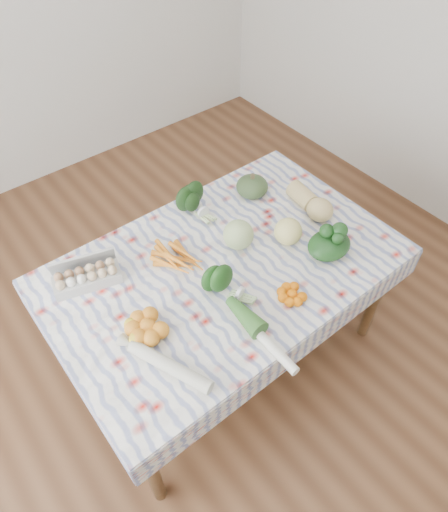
{
  "coord_description": "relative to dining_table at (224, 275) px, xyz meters",
  "views": [
    {
      "loc": [
        -0.89,
        -1.12,
        2.4
      ],
      "look_at": [
        0.0,
        0.0,
        0.82
      ],
      "focal_mm": 32.0,
      "sensor_mm": 36.0,
      "label": 1
    }
  ],
  "objects": [
    {
      "name": "mandarin_cluster",
      "position": [
        0.12,
        -0.34,
        0.11
      ],
      "size": [
        0.18,
        0.18,
        0.05
      ],
      "primitive_type": "cube",
      "rotation": [
        0.0,
        0.0,
        -0.2
      ],
      "color": "orange",
      "rests_on": "tablecloth"
    },
    {
      "name": "egg_carton",
      "position": [
        -0.56,
        0.29,
        0.12
      ],
      "size": [
        0.32,
        0.2,
        0.08
      ],
      "primitive_type": "cube",
      "rotation": [
        0.0,
        0.0,
        -0.28
      ],
      "color": "#B9B8B3",
      "rests_on": "tablecloth"
    },
    {
      "name": "broccoli",
      "position": [
        -0.09,
        -0.16,
        0.14
      ],
      "size": [
        0.2,
        0.2,
        0.12
      ],
      "primitive_type": "ellipsoid",
      "rotation": [
        0.0,
        0.0,
        0.36
      ],
      "color": "#1B4916",
      "rests_on": "tablecloth"
    },
    {
      "name": "cabbage",
      "position": [
        0.13,
        0.05,
        0.16
      ],
      "size": [
        0.16,
        0.16,
        0.15
      ],
      "primitive_type": "sphere",
      "rotation": [
        0.0,
        0.0,
        -0.09
      ],
      "color": "#A3BC76",
      "rests_on": "tablecloth"
    },
    {
      "name": "kale_bunch",
      "position": [
        0.12,
        0.37,
        0.16
      ],
      "size": [
        0.18,
        0.16,
        0.15
      ],
      "primitive_type": "ellipsoid",
      "rotation": [
        0.0,
        0.0,
        -0.07
      ],
      "color": "#183613",
      "rests_on": "tablecloth"
    },
    {
      "name": "butternut_squash",
      "position": [
        0.6,
        0.02,
        0.15
      ],
      "size": [
        0.17,
        0.3,
        0.13
      ],
      "primitive_type": "ellipsoid",
      "rotation": [
        0.0,
        0.0,
        -0.12
      ],
      "color": "tan",
      "rests_on": "tablecloth"
    },
    {
      "name": "carrot_bunch",
      "position": [
        -0.17,
        0.12,
        0.11
      ],
      "size": [
        0.32,
        0.3,
        0.05
      ],
      "primitive_type": "cube",
      "rotation": [
        0.0,
        0.0,
        0.37
      ],
      "color": "orange",
      "rests_on": "tablecloth"
    },
    {
      "name": "orange_cluster",
      "position": [
        -0.48,
        -0.1,
        0.12
      ],
      "size": [
        0.25,
        0.25,
        0.08
      ],
      "primitive_type": "cube",
      "rotation": [
        0.0,
        0.0,
        -0.06
      ],
      "color": "orange",
      "rests_on": "tablecloth"
    },
    {
      "name": "tablecloth",
      "position": [
        0.0,
        0.0,
        0.08
      ],
      "size": [
        1.66,
        1.06,
        0.01
      ],
      "primitive_type": "cube",
      "color": "white",
      "rests_on": "dining_table"
    },
    {
      "name": "dining_table",
      "position": [
        0.0,
        0.0,
        0.0
      ],
      "size": [
        1.6,
        1.0,
        0.75
      ],
      "color": "brown",
      "rests_on": "ground"
    },
    {
      "name": "ground",
      "position": [
        0.0,
        0.0,
        -0.68
      ],
      "size": [
        4.5,
        4.5,
        0.0
      ],
      "primitive_type": "plane",
      "color": "#58341E",
      "rests_on": "ground"
    },
    {
      "name": "grapefruit",
      "position": [
        0.34,
        -0.08,
        0.15
      ],
      "size": [
        0.18,
        0.18,
        0.14
      ],
      "primitive_type": "sphere",
      "rotation": [
        0.0,
        0.0,
        0.42
      ],
      "color": "#E9DC7A",
      "rests_on": "tablecloth"
    },
    {
      "name": "daikon",
      "position": [
        -0.51,
        -0.3,
        0.11
      ],
      "size": [
        0.2,
        0.39,
        0.06
      ],
      "primitive_type": "cylinder",
      "rotation": [
        1.57,
        0.0,
        0.38
      ],
      "color": "beige",
      "rests_on": "tablecloth"
    },
    {
      "name": "kabocha_squash",
      "position": [
        0.44,
        0.31,
        0.14
      ],
      "size": [
        0.23,
        0.23,
        0.11
      ],
      "primitive_type": "ellipsoid",
      "rotation": [
        0.0,
        0.0,
        -0.4
      ],
      "color": "#374E29",
      "rests_on": "tablecloth"
    },
    {
      "name": "leek",
      "position": [
        -0.14,
        -0.42,
        0.11
      ],
      "size": [
        0.05,
        0.41,
        0.04
      ],
      "primitive_type": "cylinder",
      "rotation": [
        1.57,
        0.0,
        -0.01
      ],
      "color": "white",
      "rests_on": "tablecloth"
    },
    {
      "name": "spinach_bag",
      "position": [
        0.44,
        -0.25,
        0.13
      ],
      "size": [
        0.28,
        0.26,
        0.1
      ],
      "primitive_type": "ellipsoid",
      "rotation": [
        0.0,
        0.0,
        -0.39
      ],
      "color": "#133312",
      "rests_on": "tablecloth"
    }
  ]
}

